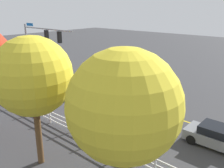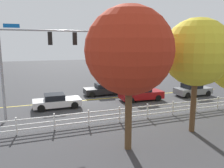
{
  "view_description": "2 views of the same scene",
  "coord_description": "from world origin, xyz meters",
  "px_view_note": "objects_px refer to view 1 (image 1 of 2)",
  "views": [
    {
      "loc": [
        -16.87,
        17.14,
        8.71
      ],
      "look_at": [
        -2.74,
        0.9,
        1.89
      ],
      "focal_mm": 39.32,
      "sensor_mm": 36.0,
      "label": 1
    },
    {
      "loc": [
        4.21,
        21.93,
        5.73
      ],
      "look_at": [
        -3.32,
        1.51,
        1.82
      ],
      "focal_mm": 35.7,
      "sensor_mm": 36.0,
      "label": 2
    }
  ],
  "objects_px": {
    "car_2": "(217,137)",
    "tree_0": "(33,77)",
    "tree_2": "(124,106)",
    "car_3": "(71,88)",
    "car_0": "(137,109)",
    "car_1": "(133,91)"
  },
  "relations": [
    {
      "from": "car_0",
      "to": "tree_2",
      "type": "distance_m",
      "value": 9.59
    },
    {
      "from": "car_2",
      "to": "tree_0",
      "type": "distance_m",
      "value": 11.97
    },
    {
      "from": "tree_2",
      "to": "car_3",
      "type": "bearing_deg",
      "value": -30.41
    },
    {
      "from": "car_0",
      "to": "tree_0",
      "type": "relative_size",
      "value": 0.61
    },
    {
      "from": "car_2",
      "to": "tree_2",
      "type": "bearing_deg",
      "value": -104.61
    },
    {
      "from": "car_3",
      "to": "tree_2",
      "type": "height_order",
      "value": "tree_2"
    },
    {
      "from": "car_0",
      "to": "car_3",
      "type": "bearing_deg",
      "value": -178.23
    },
    {
      "from": "car_0",
      "to": "tree_0",
      "type": "distance_m",
      "value": 9.74
    },
    {
      "from": "tree_0",
      "to": "car_2",
      "type": "bearing_deg",
      "value": -130.05
    },
    {
      "from": "tree_2",
      "to": "tree_0",
      "type": "bearing_deg",
      "value": 12.27
    },
    {
      "from": "tree_0",
      "to": "tree_2",
      "type": "bearing_deg",
      "value": -167.73
    },
    {
      "from": "car_1",
      "to": "car_3",
      "type": "relative_size",
      "value": 0.94
    },
    {
      "from": "tree_2",
      "to": "car_2",
      "type": "bearing_deg",
      "value": -104.63
    },
    {
      "from": "car_2",
      "to": "tree_2",
      "type": "height_order",
      "value": "tree_2"
    },
    {
      "from": "car_2",
      "to": "car_3",
      "type": "bearing_deg",
      "value": 178.88
    },
    {
      "from": "car_0",
      "to": "car_1",
      "type": "relative_size",
      "value": 1.13
    },
    {
      "from": "car_1",
      "to": "car_3",
      "type": "xyz_separation_m",
      "value": [
        5.46,
        3.52,
        -0.01
      ]
    },
    {
      "from": "car_1",
      "to": "tree_2",
      "type": "relative_size",
      "value": 0.55
    },
    {
      "from": "car_1",
      "to": "car_2",
      "type": "xyz_separation_m",
      "value": [
        -9.48,
        3.82,
        0.04
      ]
    },
    {
      "from": "car_3",
      "to": "tree_2",
      "type": "relative_size",
      "value": 0.59
    },
    {
      "from": "car_1",
      "to": "car_2",
      "type": "bearing_deg",
      "value": 159.06
    },
    {
      "from": "car_3",
      "to": "car_1",
      "type": "bearing_deg",
      "value": 32.84
    }
  ]
}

